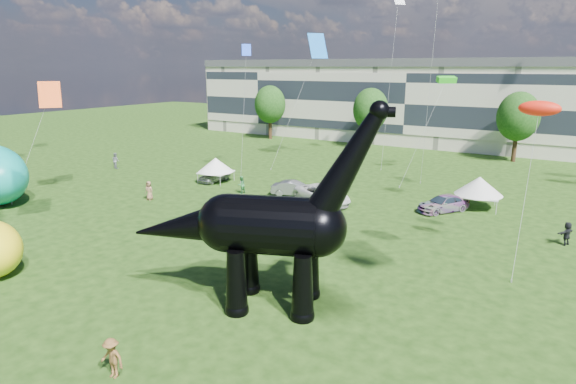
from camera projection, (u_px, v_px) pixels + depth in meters
The scene contains 13 objects.
ground at pixel (166, 324), 22.94m from camera, with size 220.00×220.00×0.00m, color #16330C.
terrace_row at pixel (416, 105), 76.33m from camera, with size 78.00×11.00×12.00m, color beige.
tree_far_left at pixel (270, 101), 80.22m from camera, with size 5.20×5.20×9.44m.
tree_mid_left at pixel (371, 106), 70.95m from camera, with size 5.20×5.20×9.44m.
tree_mid_right at pixel (519, 113), 60.64m from camera, with size 5.20×5.20×9.44m.
dinosaur_sculpture at pixel (262, 228), 23.91m from camera, with size 12.97×6.75×10.85m.
car_silver at pixel (214, 175), 51.24m from camera, with size 1.60×3.99×1.36m, color #ACACB1.
car_grey at pixel (294, 189), 45.52m from camera, with size 1.50×4.29×1.41m, color gray.
car_white at pixel (322, 195), 42.88m from camera, with size 2.75×5.96×1.66m, color white.
car_dark at pixel (443, 204), 40.59m from camera, with size 1.92×4.72×1.37m, color #595960.
gazebo_near at pixel (479, 186), 41.26m from camera, with size 4.70×4.70×2.79m.
gazebo_left at pixel (216, 165), 50.67m from camera, with size 4.23×4.23×2.62m.
visitors at pixel (265, 203), 40.22m from camera, with size 51.02×38.61×1.88m.
Camera 1 is at (15.93, -14.33, 11.88)m, focal length 30.00 mm.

